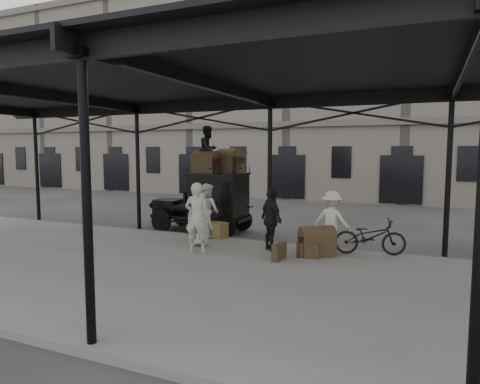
% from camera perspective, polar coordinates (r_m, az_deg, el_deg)
% --- Properties ---
extents(ground, '(120.00, 120.00, 0.00)m').
position_cam_1_polar(ground, '(11.82, 0.59, -9.10)').
color(ground, '#383533').
rests_on(ground, ground).
extents(platform, '(28.00, 8.00, 0.15)m').
position_cam_1_polar(platform, '(10.06, -3.98, -11.34)').
color(platform, slate).
rests_on(platform, ground).
extents(canopy, '(22.50, 9.00, 4.74)m').
position_cam_1_polar(canopy, '(9.99, -3.40, 14.76)').
color(canopy, black).
rests_on(canopy, ground).
extents(building_frontage, '(64.00, 8.00, 14.00)m').
position_cam_1_polar(building_frontage, '(29.14, 15.05, 13.37)').
color(building_frontage, slate).
rests_on(building_frontage, ground).
extents(taxi, '(3.65, 1.55, 2.18)m').
position_cam_1_polar(taxi, '(15.57, -3.91, -1.01)').
color(taxi, black).
rests_on(taxi, ground).
extents(porter_left, '(0.77, 0.56, 1.96)m').
position_cam_1_polar(porter_left, '(12.03, -5.75, -3.36)').
color(porter_left, beige).
rests_on(porter_left, platform).
extents(porter_midleft, '(1.06, 0.98, 1.76)m').
position_cam_1_polar(porter_midleft, '(14.10, -4.37, -2.43)').
color(porter_midleft, silver).
rests_on(porter_midleft, platform).
extents(porter_centre, '(0.87, 0.65, 1.61)m').
position_cam_1_polar(porter_centre, '(12.82, -5.51, -3.60)').
color(porter_centre, silver).
rests_on(porter_centre, platform).
extents(porter_official, '(1.07, 1.03, 1.80)m').
position_cam_1_polar(porter_official, '(12.18, 4.22, -3.63)').
color(porter_official, black).
rests_on(porter_official, platform).
extents(porter_right, '(1.17, 0.77, 1.70)m').
position_cam_1_polar(porter_right, '(12.52, 12.14, -3.73)').
color(porter_right, silver).
rests_on(porter_right, platform).
extents(bicycle, '(2.01, 1.12, 1.00)m').
position_cam_1_polar(bicycle, '(12.27, 16.94, -5.70)').
color(bicycle, black).
rests_on(bicycle, platform).
extents(porter_roof, '(0.78, 0.92, 1.68)m').
position_cam_1_polar(porter_roof, '(15.39, -4.23, 5.69)').
color(porter_roof, black).
rests_on(porter_roof, taxi).
extents(steamer_trunk_roof_near, '(0.92, 0.61, 0.65)m').
position_cam_1_polar(steamer_trunk_roof_near, '(15.29, -4.64, 3.75)').
color(steamer_trunk_roof_near, '#463520').
rests_on(steamer_trunk_roof_near, taxi).
extents(steamer_trunk_roof_far, '(1.17, 1.01, 0.73)m').
position_cam_1_polar(steamer_trunk_roof_far, '(15.36, -1.37, 3.94)').
color(steamer_trunk_roof_far, '#463520').
rests_on(steamer_trunk_roof_far, taxi).
extents(steamer_trunk_platform, '(1.08, 0.99, 0.68)m').
position_cam_1_polar(steamer_trunk_platform, '(11.83, 10.21, -6.75)').
color(steamer_trunk_platform, '#463520').
rests_on(steamer_trunk_platform, platform).
extents(wicker_hamper, '(0.68, 0.57, 0.50)m').
position_cam_1_polar(wicker_hamper, '(14.04, -3.05, -5.06)').
color(wicker_hamper, olive).
rests_on(wicker_hamper, platform).
extents(suitcase_upright, '(0.22, 0.61, 0.45)m').
position_cam_1_polar(suitcase_upright, '(11.28, 5.24, -7.90)').
color(suitcase_upright, '#463520').
rests_on(suitcase_upright, platform).
extents(suitcase_flat, '(0.61, 0.22, 0.40)m').
position_cam_1_polar(suitcase_flat, '(11.57, 9.03, -7.73)').
color(suitcase_flat, '#463520').
rests_on(suitcase_flat, platform).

